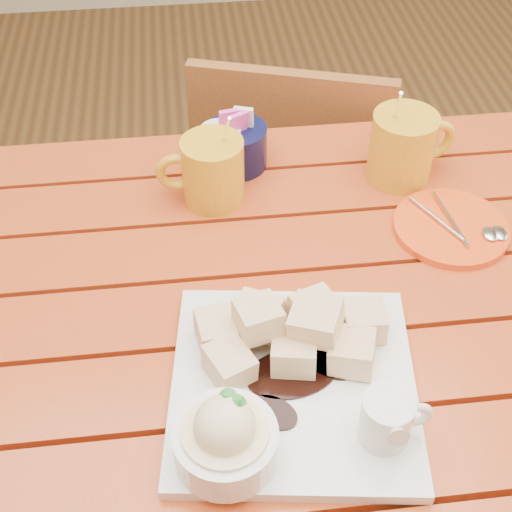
{
  "coord_description": "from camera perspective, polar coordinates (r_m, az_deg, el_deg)",
  "views": [
    {
      "loc": [
        -0.07,
        -0.61,
        1.44
      ],
      "look_at": [
        0.01,
        0.02,
        0.82
      ],
      "focal_mm": 50.0,
      "sensor_mm": 36.0,
      "label": 1
    }
  ],
  "objects": [
    {
      "name": "dessert_plate",
      "position": [
        0.81,
        1.91,
        -10.44
      ],
      "size": [
        0.31,
        0.31,
        0.11
      ],
      "rotation": [
        0.0,
        0.0,
        -0.13
      ],
      "color": "white",
      "rests_on": "table"
    },
    {
      "name": "sugar_caddy",
      "position": [
        1.12,
        -1.54,
        8.84
      ],
      "size": [
        0.09,
        0.09,
        0.1
      ],
      "color": "black",
      "rests_on": "table"
    },
    {
      "name": "coffee_mug_right",
      "position": [
        1.11,
        11.75,
        8.61
      ],
      "size": [
        0.14,
        0.1,
        0.16
      ],
      "rotation": [
        0.0,
        0.0,
        0.23
      ],
      "color": "gold",
      "rests_on": "table"
    },
    {
      "name": "chair_far",
      "position": [
        1.56,
        2.96,
        4.97
      ],
      "size": [
        0.48,
        0.48,
        0.8
      ],
      "rotation": [
        0.0,
        0.0,
        2.83
      ],
      "color": "brown",
      "rests_on": "ground"
    },
    {
      "name": "coffee_mug_left",
      "position": [
        1.05,
        -3.63,
        6.87
      ],
      "size": [
        0.13,
        0.09,
        0.15
      ],
      "rotation": [
        0.0,
        0.0,
        -0.06
      ],
      "color": "gold",
      "rests_on": "table"
    },
    {
      "name": "orange_saucer",
      "position": [
        1.06,
        15.42,
        2.21
      ],
      "size": [
        0.17,
        0.17,
        0.02
      ],
      "rotation": [
        0.0,
        0.0,
        0.27
      ],
      "color": "#F84B15",
      "rests_on": "table"
    },
    {
      "name": "table",
      "position": [
        1.01,
        -0.2,
        -8.12
      ],
      "size": [
        1.2,
        0.79,
        0.75
      ],
      "color": "#9D3014",
      "rests_on": "ground"
    },
    {
      "name": "cream_pitcher",
      "position": [
        1.11,
        -2.72,
        8.57
      ],
      "size": [
        0.09,
        0.08,
        0.08
      ],
      "rotation": [
        0.0,
        0.0,
        -0.21
      ],
      "color": "white",
      "rests_on": "table"
    }
  ]
}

